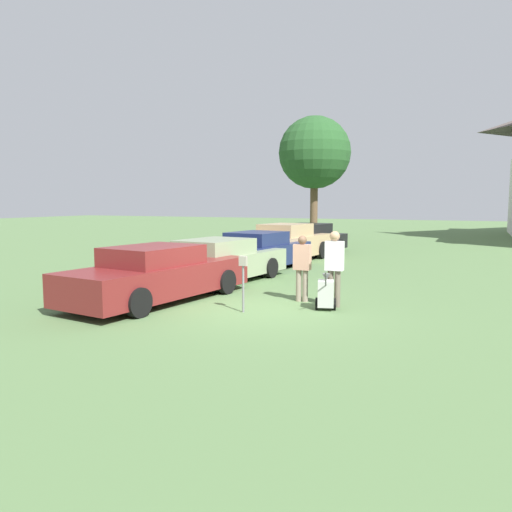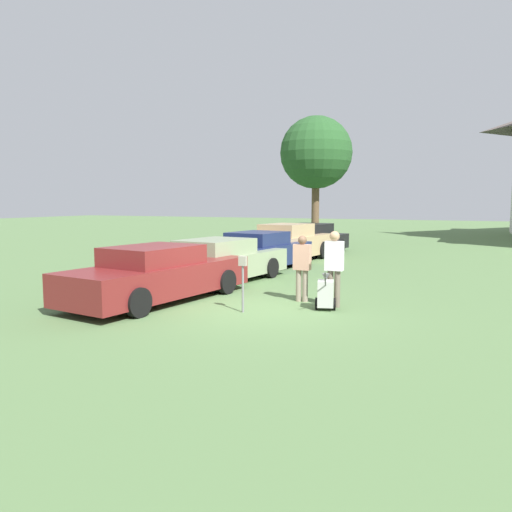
# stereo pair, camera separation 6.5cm
# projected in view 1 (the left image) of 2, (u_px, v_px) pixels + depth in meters

# --- Properties ---
(ground_plane) EXTENTS (120.00, 120.00, 0.00)m
(ground_plane) POSITION_uv_depth(u_px,v_px,m) (252.00, 309.00, 11.67)
(ground_plane) COLOR #517042
(parked_car_maroon) EXTENTS (2.59, 5.49, 1.40)m
(parked_car_maroon) POSITION_uv_depth(u_px,v_px,m) (158.00, 275.00, 12.52)
(parked_car_maroon) COLOR maroon
(parked_car_maroon) RESTS_ON ground_plane
(parked_car_sage) EXTENTS (2.59, 5.47, 1.35)m
(parked_car_sage) POSITION_uv_depth(u_px,v_px,m) (218.00, 262.00, 15.40)
(parked_car_sage) COLOR gray
(parked_car_sage) RESTS_ON ground_plane
(parked_car_navy) EXTENTS (2.50, 4.97, 1.40)m
(parked_car_navy) POSITION_uv_depth(u_px,v_px,m) (259.00, 252.00, 18.27)
(parked_car_navy) COLOR #19234C
(parked_car_navy) RESTS_ON ground_plane
(parked_car_tan) EXTENTS (2.49, 5.13, 1.57)m
(parked_car_tan) POSITION_uv_depth(u_px,v_px,m) (287.00, 243.00, 20.94)
(parked_car_tan) COLOR tan
(parked_car_tan) RESTS_ON ground_plane
(parked_car_black) EXTENTS (2.58, 5.23, 1.46)m
(parked_car_black) POSITION_uv_depth(u_px,v_px,m) (309.00, 240.00, 23.57)
(parked_car_black) COLOR black
(parked_car_black) RESTS_ON ground_plane
(parking_meter) EXTENTS (0.18, 0.09, 1.28)m
(parking_meter) POSITION_uv_depth(u_px,v_px,m) (243.00, 273.00, 11.19)
(parking_meter) COLOR slate
(parking_meter) RESTS_ON ground_plane
(person_worker) EXTENTS (0.42, 0.22, 1.66)m
(person_worker) POSITION_uv_depth(u_px,v_px,m) (302.00, 264.00, 12.41)
(person_worker) COLOR gray
(person_worker) RESTS_ON ground_plane
(person_supervisor) EXTENTS (0.42, 0.24, 1.81)m
(person_supervisor) POSITION_uv_depth(u_px,v_px,m) (334.00, 264.00, 11.76)
(person_supervisor) COLOR #665B4C
(person_supervisor) RESTS_ON ground_plane
(equipment_cart) EXTENTS (0.53, 1.00, 1.00)m
(equipment_cart) POSITION_uv_depth(u_px,v_px,m) (326.00, 293.00, 11.51)
(equipment_cart) COLOR #B2B2AD
(equipment_cart) RESTS_ON ground_plane
(shade_tree) EXTENTS (4.16, 4.16, 7.38)m
(shade_tree) POSITION_uv_depth(u_px,v_px,m) (315.00, 153.00, 28.75)
(shade_tree) COLOR brown
(shade_tree) RESTS_ON ground_plane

